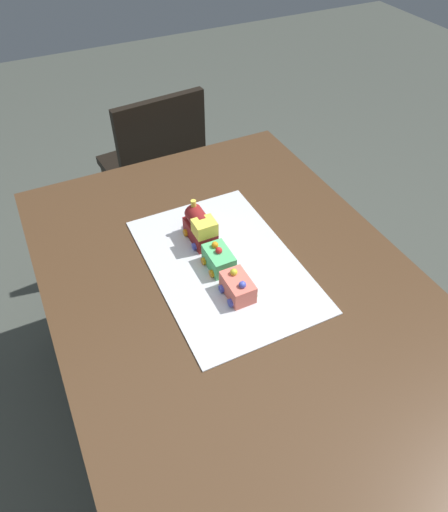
% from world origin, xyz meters
% --- Properties ---
extents(ground_plane, '(8.00, 8.00, 0.00)m').
position_xyz_m(ground_plane, '(0.00, 0.00, 0.00)').
color(ground_plane, '#474C44').
extents(dining_table, '(1.40, 1.00, 0.74)m').
position_xyz_m(dining_table, '(0.00, 0.00, 0.63)').
color(dining_table, '#4C331E').
rests_on(dining_table, ground).
extents(chair, '(0.44, 0.44, 0.86)m').
position_xyz_m(chair, '(-1.03, 0.10, 0.47)').
color(chair, black).
rests_on(chair, ground).
extents(cake_board, '(0.60, 0.40, 0.00)m').
position_xyz_m(cake_board, '(-0.08, 0.00, 0.74)').
color(cake_board, silver).
rests_on(cake_board, dining_table).
extents(cake_locomotive, '(0.14, 0.08, 0.12)m').
position_xyz_m(cake_locomotive, '(-0.21, -0.02, 0.79)').
color(cake_locomotive, maroon).
rests_on(cake_locomotive, cake_board).
extents(cake_car_tanker_mint_green, '(0.10, 0.08, 0.07)m').
position_xyz_m(cake_car_tanker_mint_green, '(-0.08, -0.02, 0.77)').
color(cake_car_tanker_mint_green, '#59CC7A').
rests_on(cake_car_tanker_mint_green, cake_board).
extents(cake_car_caboose_coral, '(0.10, 0.08, 0.07)m').
position_xyz_m(cake_car_caboose_coral, '(0.04, -0.02, 0.77)').
color(cake_car_caboose_coral, '#F27260').
rests_on(cake_car_caboose_coral, cake_board).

